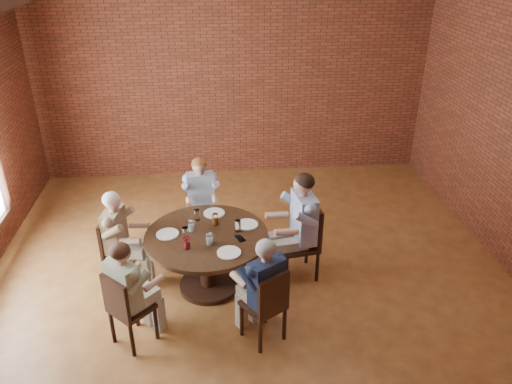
{
  "coord_description": "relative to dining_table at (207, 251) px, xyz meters",
  "views": [
    {
      "loc": [
        -0.42,
        -4.66,
        3.83
      ],
      "look_at": [
        0.13,
        1.0,
        0.85
      ],
      "focal_mm": 35.0,
      "sensor_mm": 36.0,
      "label": 1
    }
  ],
  "objects": [
    {
      "name": "chair_e",
      "position": [
        0.6,
        -0.96,
        -0.05
      ],
      "size": [
        0.52,
        0.52,
        0.88
      ],
      "rotation": [
        0.0,
        0.0,
        3.7
      ],
      "color": "black",
      "rests_on": "floor"
    },
    {
      "name": "diner_d",
      "position": [
        -0.78,
        -0.81,
        0.08
      ],
      "size": [
        0.73,
        0.73,
        1.23
      ],
      "primitive_type": null,
      "rotation": [
        0.0,
        0.0,
        2.38
      ],
      "color": "#9F927D",
      "rests_on": "floor"
    },
    {
      "name": "floor",
      "position": [
        0.52,
        -0.2,
        -0.53
      ],
      "size": [
        7.0,
        7.0,
        0.0
      ],
      "primitive_type": "plane",
      "color": "#A06931",
      "rests_on": "ground"
    },
    {
      "name": "diner_e",
      "position": [
        0.56,
        -0.9,
        0.09
      ],
      "size": [
        0.7,
        0.74,
        1.23
      ],
      "primitive_type": null,
      "rotation": [
        0.0,
        0.0,
        3.7
      ],
      "color": "#16213E",
      "rests_on": "floor"
    },
    {
      "name": "glass_a",
      "position": [
        0.37,
        0.04,
        0.29
      ],
      "size": [
        0.07,
        0.07,
        0.14
      ],
      "primitive_type": "cylinder",
      "color": "white",
      "rests_on": "dining_table"
    },
    {
      "name": "glass_g",
      "position": [
        0.03,
        -0.2,
        0.29
      ],
      "size": [
        0.07,
        0.07,
        0.14
      ],
      "primitive_type": "cylinder",
      "color": "white",
      "rests_on": "dining_table"
    },
    {
      "name": "dining_table",
      "position": [
        0.0,
        0.0,
        0.0
      ],
      "size": [
        1.42,
        1.42,
        0.75
      ],
      "color": "black",
      "rests_on": "floor"
    },
    {
      "name": "glass_c",
      "position": [
        -0.1,
        0.34,
        0.29
      ],
      "size": [
        0.07,
        0.07,
        0.14
      ],
      "primitive_type": "cylinder",
      "color": "white",
      "rests_on": "dining_table"
    },
    {
      "name": "diner_b",
      "position": [
        -0.06,
        1.05,
        0.08
      ],
      "size": [
        0.5,
        0.6,
        1.23
      ],
      "primitive_type": null,
      "rotation": [
        0.0,
        0.0,
        0.06
      ],
      "color": "#8999AE",
      "rests_on": "floor"
    },
    {
      "name": "chair_d",
      "position": [
        -0.83,
        -0.86,
        -0.05
      ],
      "size": [
        0.53,
        0.53,
        0.88
      ],
      "rotation": [
        0.0,
        0.0,
        2.38
      ],
      "color": "black",
      "rests_on": "floor"
    },
    {
      "name": "wall_back",
      "position": [
        0.52,
        3.3,
        1.17
      ],
      "size": [
        7.0,
        0.0,
        7.0
      ],
      "primitive_type": "plane",
      "rotation": [
        1.57,
        0.0,
        0.0
      ],
      "color": "brown",
      "rests_on": "ground"
    },
    {
      "name": "diner_a",
      "position": [
        1.1,
        0.16,
        0.16
      ],
      "size": [
        0.76,
        0.65,
        1.38
      ],
      "primitive_type": null,
      "rotation": [
        0.0,
        0.0,
        -1.42
      ],
      "color": "#3A4A97",
      "rests_on": "floor"
    },
    {
      "name": "plate_c",
      "position": [
        -0.44,
        0.04,
        0.23
      ],
      "size": [
        0.26,
        0.26,
        0.01
      ],
      "primitive_type": "cylinder",
      "color": "white",
      "rests_on": "dining_table"
    },
    {
      "name": "plate_b",
      "position": [
        0.1,
        0.47,
        0.23
      ],
      "size": [
        0.26,
        0.26,
        0.01
      ],
      "primitive_type": "cylinder",
      "color": "white",
      "rests_on": "dining_table"
    },
    {
      "name": "chair_a",
      "position": [
        1.19,
        0.18,
        -0.01
      ],
      "size": [
        0.51,
        0.51,
        0.96
      ],
      "rotation": [
        0.0,
        0.0,
        -1.42
      ],
      "color": "black",
      "rests_on": "floor"
    },
    {
      "name": "glass_f",
      "position": [
        -0.21,
        -0.26,
        0.29
      ],
      "size": [
        0.07,
        0.07,
        0.14
      ],
      "primitive_type": "cylinder",
      "color": "white",
      "rests_on": "dining_table"
    },
    {
      "name": "plate_d",
      "position": [
        0.24,
        -0.4,
        0.23
      ],
      "size": [
        0.26,
        0.26,
        0.01
      ],
      "primitive_type": "cylinder",
      "color": "white",
      "rests_on": "dining_table"
    },
    {
      "name": "glass_b",
      "position": [
        0.11,
        0.22,
        0.29
      ],
      "size": [
        0.07,
        0.07,
        0.14
      ],
      "primitive_type": "cylinder",
      "color": "white",
      "rests_on": "dining_table"
    },
    {
      "name": "chair_b",
      "position": [
        -0.07,
        1.12,
        -0.05
      ],
      "size": [
        0.4,
        0.4,
        0.88
      ],
      "rotation": [
        0.0,
        0.0,
        0.06
      ],
      "color": "black",
      "rests_on": "floor"
    },
    {
      "name": "glass_e",
      "position": [
        -0.23,
        -0.06,
        0.29
      ],
      "size": [
        0.07,
        0.07,
        0.14
      ],
      "primitive_type": "cylinder",
      "color": "white",
      "rests_on": "dining_table"
    },
    {
      "name": "smartphone",
      "position": [
        0.38,
        -0.12,
        0.23
      ],
      "size": [
        0.13,
        0.17,
        0.01
      ],
      "primitive_type": "cube",
      "rotation": [
        0.0,
        0.0,
        0.43
      ],
      "color": "black",
      "rests_on": "dining_table"
    },
    {
      "name": "chair_c",
      "position": [
        -1.08,
        0.2,
        -0.04
      ],
      "size": [
        0.44,
        0.44,
        0.89
      ],
      "rotation": [
        0.0,
        0.0,
        1.39
      ],
      "color": "black",
      "rests_on": "floor"
    },
    {
      "name": "diner_c",
      "position": [
        -1.01,
        0.19,
        0.09
      ],
      "size": [
        0.66,
        0.57,
        1.24
      ],
      "primitive_type": null,
      "rotation": [
        0.0,
        0.0,
        1.39
      ],
      "color": "brown",
      "rests_on": "floor"
    },
    {
      "name": "plate_a",
      "position": [
        0.48,
        0.17,
        0.23
      ],
      "size": [
        0.26,
        0.26,
        0.01
      ],
      "primitive_type": "cylinder",
      "color": "white",
      "rests_on": "dining_table"
    },
    {
      "name": "glass_d",
      "position": [
        -0.17,
        0.1,
        0.29
      ],
      "size": [
        0.07,
        0.07,
        0.14
      ],
      "primitive_type": "cylinder",
      "color": "white",
      "rests_on": "dining_table"
    }
  ]
}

